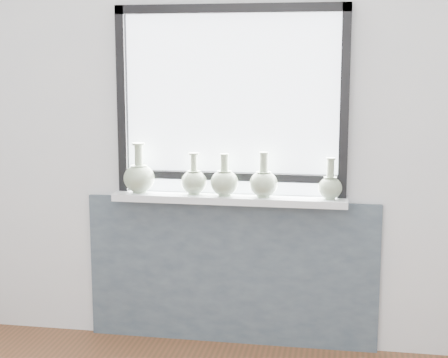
% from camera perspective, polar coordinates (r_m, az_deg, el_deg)
% --- Properties ---
extents(back_wall, '(3.60, 0.02, 2.60)m').
position_cam_1_polar(back_wall, '(3.89, 0.66, 4.71)').
color(back_wall, silver).
rests_on(back_wall, ground).
extents(apron_panel, '(1.70, 0.03, 0.86)m').
position_cam_1_polar(apron_panel, '(4.03, 0.57, -7.74)').
color(apron_panel, '#4E5C67').
rests_on(apron_panel, ground).
extents(windowsill, '(1.32, 0.18, 0.04)m').
position_cam_1_polar(windowsill, '(3.85, 0.41, -1.65)').
color(windowsill, silver).
rests_on(windowsill, apron_panel).
extents(window, '(1.30, 0.06, 1.05)m').
position_cam_1_polar(window, '(3.84, 0.58, 6.76)').
color(window, black).
rests_on(window, windowsill).
extents(vase_a, '(0.18, 0.18, 0.29)m').
position_cam_1_polar(vase_a, '(3.95, -7.07, 0.22)').
color(vase_a, '#9BB08E').
rests_on(vase_a, windowsill).
extents(vase_b, '(0.15, 0.15, 0.24)m').
position_cam_1_polar(vase_b, '(3.88, -2.52, -0.13)').
color(vase_b, '#9BB08E').
rests_on(vase_b, windowsill).
extents(vase_c, '(0.16, 0.16, 0.24)m').
position_cam_1_polar(vase_c, '(3.83, 0.03, -0.20)').
color(vase_c, '#9BB08E').
rests_on(vase_c, windowsill).
extents(vase_d, '(0.16, 0.16, 0.25)m').
position_cam_1_polar(vase_d, '(3.79, 3.31, -0.26)').
color(vase_d, '#9BB08E').
rests_on(vase_d, windowsill).
extents(vase_e, '(0.13, 0.13, 0.23)m').
position_cam_1_polar(vase_e, '(3.78, 8.80, -0.57)').
color(vase_e, '#9BB08E').
rests_on(vase_e, windowsill).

